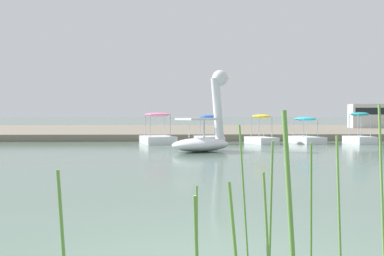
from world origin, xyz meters
The scene contains 9 objects.
shore_bank_far centered at (0.00, 32.90, 0.19)m, with size 145.63×23.87×0.37m, color slate.
swan_boat centered at (0.79, 14.07, 0.79)m, with size 2.84×2.44×3.20m.
pedal_boat_pink centered at (-1.25, 19.03, 0.48)m, with size 1.96×2.55×1.54m.
pedal_boat_blue centered at (1.28, 18.89, 0.39)m, with size 1.45×1.95×1.44m.
pedal_boat_yellow centered at (3.88, 18.94, 0.45)m, with size 1.49×2.14×1.45m.
pedal_boat_cyan centered at (6.13, 19.13, 0.41)m, with size 1.70×2.37×1.32m.
pedal_boat_teal centered at (8.76, 18.81, 0.48)m, with size 1.20×1.82×1.56m.
parked_van centered at (16.15, 33.42, 1.42)m, with size 4.79×2.26×1.93m.
reed_clump_foreground centered at (0.26, -0.71, 0.59)m, with size 2.39×1.05×1.50m.
Camera 1 is at (-0.35, -4.20, 1.42)m, focal length 44.05 mm.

